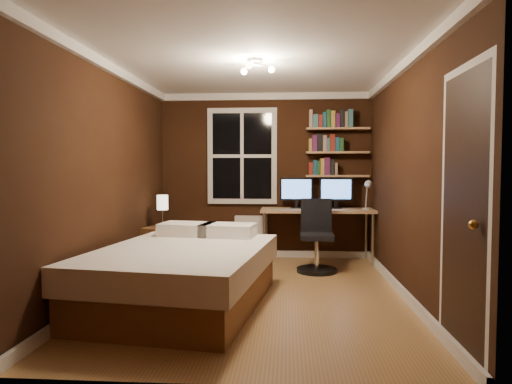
# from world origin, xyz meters

# --- Properties ---
(floor) EXTENTS (4.20, 4.20, 0.00)m
(floor) POSITION_xyz_m (0.00, 0.00, 0.00)
(floor) COLOR olive
(floor) RESTS_ON ground
(wall_back) EXTENTS (3.20, 0.04, 2.50)m
(wall_back) POSITION_xyz_m (0.00, 2.10, 1.25)
(wall_back) COLOR black
(wall_back) RESTS_ON ground
(wall_left) EXTENTS (0.04, 4.20, 2.50)m
(wall_left) POSITION_xyz_m (-1.60, 0.00, 1.25)
(wall_left) COLOR black
(wall_left) RESTS_ON ground
(wall_right) EXTENTS (0.04, 4.20, 2.50)m
(wall_right) POSITION_xyz_m (1.60, 0.00, 1.25)
(wall_right) COLOR black
(wall_right) RESTS_ON ground
(ceiling) EXTENTS (3.20, 4.20, 0.02)m
(ceiling) POSITION_xyz_m (0.00, 0.00, 2.50)
(ceiling) COLOR white
(ceiling) RESTS_ON wall_back
(window) EXTENTS (1.06, 0.06, 1.46)m
(window) POSITION_xyz_m (-0.35, 2.06, 1.55)
(window) COLOR silver
(window) RESTS_ON wall_back
(door) EXTENTS (0.03, 0.82, 2.05)m
(door) POSITION_xyz_m (1.59, -1.55, 1.02)
(door) COLOR black
(door) RESTS_ON ground
(door_knob) EXTENTS (0.06, 0.06, 0.06)m
(door_knob) POSITION_xyz_m (1.55, -1.85, 1.00)
(door_knob) COLOR gold
(door_knob) RESTS_ON door
(ceiling_fixture) EXTENTS (0.44, 0.44, 0.18)m
(ceiling_fixture) POSITION_xyz_m (0.00, -0.10, 2.40)
(ceiling_fixture) COLOR beige
(ceiling_fixture) RESTS_ON ceiling
(bookshelf_lower) EXTENTS (0.92, 0.22, 0.03)m
(bookshelf_lower) POSITION_xyz_m (1.08, 1.98, 1.25)
(bookshelf_lower) COLOR #9B744B
(bookshelf_lower) RESTS_ON wall_back
(books_row_lower) EXTENTS (0.42, 0.16, 0.23)m
(books_row_lower) POSITION_xyz_m (1.08, 1.98, 1.38)
(books_row_lower) COLOR maroon
(books_row_lower) RESTS_ON bookshelf_lower
(bookshelf_middle) EXTENTS (0.92, 0.22, 0.03)m
(bookshelf_middle) POSITION_xyz_m (1.08, 1.98, 1.60)
(bookshelf_middle) COLOR #9B744B
(bookshelf_middle) RESTS_ON wall_back
(books_row_middle) EXTENTS (0.48, 0.16, 0.23)m
(books_row_middle) POSITION_xyz_m (1.08, 1.98, 1.73)
(books_row_middle) COLOR navy
(books_row_middle) RESTS_ON bookshelf_middle
(bookshelf_upper) EXTENTS (0.92, 0.22, 0.03)m
(bookshelf_upper) POSITION_xyz_m (1.08, 1.98, 1.95)
(bookshelf_upper) COLOR #9B744B
(bookshelf_upper) RESTS_ON wall_back
(books_row_upper) EXTENTS (0.60, 0.16, 0.23)m
(books_row_upper) POSITION_xyz_m (1.08, 1.98, 2.08)
(books_row_upper) COLOR #214E28
(books_row_upper) RESTS_ON bookshelf_upper
(bed) EXTENTS (1.82, 2.33, 0.73)m
(bed) POSITION_xyz_m (-0.69, -0.46, 0.31)
(bed) COLOR brown
(bed) RESTS_ON ground
(nightstand) EXTENTS (0.58, 0.58, 0.57)m
(nightstand) POSITION_xyz_m (-1.34, 1.15, 0.28)
(nightstand) COLOR brown
(nightstand) RESTS_ON ground
(bedside_lamp) EXTENTS (0.15, 0.15, 0.44)m
(bedside_lamp) POSITION_xyz_m (-1.34, 1.15, 0.79)
(bedside_lamp) COLOR white
(bedside_lamp) RESTS_ON nightstand
(radiator) EXTENTS (0.43, 0.15, 0.64)m
(radiator) POSITION_xyz_m (-0.24, 1.99, 0.32)
(radiator) COLOR white
(radiator) RESTS_ON ground
(desk) EXTENTS (1.63, 0.61, 0.78)m
(desk) POSITION_xyz_m (0.78, 1.77, 0.71)
(desk) COLOR #9B744B
(desk) RESTS_ON ground
(monitor_left) EXTENTS (0.48, 0.12, 0.45)m
(monitor_left) POSITION_xyz_m (0.47, 1.86, 1.00)
(monitor_left) COLOR black
(monitor_left) RESTS_ON desk
(monitor_right) EXTENTS (0.48, 0.12, 0.45)m
(monitor_right) POSITION_xyz_m (1.05, 1.86, 1.00)
(monitor_right) COLOR black
(monitor_right) RESTS_ON desk
(desk_lamp) EXTENTS (0.14, 0.32, 0.44)m
(desk_lamp) POSITION_xyz_m (1.47, 1.65, 1.00)
(desk_lamp) COLOR silver
(desk_lamp) RESTS_ON desk
(office_chair) EXTENTS (0.53, 0.53, 0.96)m
(office_chair) POSITION_xyz_m (0.73, 1.14, 0.36)
(office_chair) COLOR black
(office_chair) RESTS_ON ground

